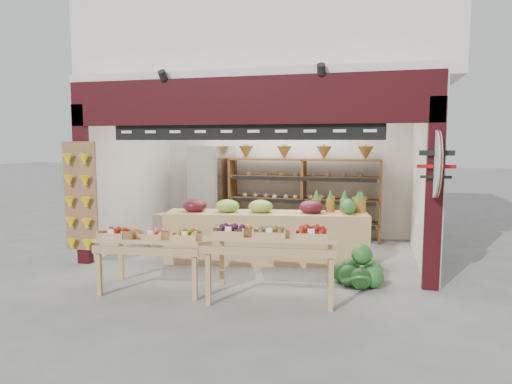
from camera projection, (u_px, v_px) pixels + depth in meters
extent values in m
plane|color=slate|center=(258.00, 258.00, 8.06)|extent=(60.00, 60.00, 0.00)
cube|color=white|center=(283.00, 166.00, 10.10)|extent=(5.76, 0.18, 3.00)
cube|color=white|center=(131.00, 169.00, 9.17)|extent=(0.18, 3.38, 3.00)
cube|color=white|center=(425.00, 174.00, 7.77)|extent=(0.18, 3.38, 3.00)
cube|color=white|center=(266.00, 86.00, 8.30)|extent=(5.76, 3.38, 0.12)
cube|color=white|center=(279.00, 35.00, 9.23)|extent=(6.36, 4.60, 2.40)
cube|color=black|center=(240.00, 101.00, 6.76)|extent=(5.70, 0.14, 0.70)
cube|color=black|center=(83.00, 185.00, 7.59)|extent=(0.22, 0.14, 2.65)
cube|color=black|center=(434.00, 195.00, 6.22)|extent=(0.22, 0.14, 2.65)
cube|color=black|center=(241.00, 131.00, 6.84)|extent=(4.20, 0.05, 0.26)
cylinder|color=white|center=(249.00, 115.00, 6.85)|extent=(0.34, 0.05, 0.34)
cube|color=#916242|center=(81.00, 196.00, 7.52)|extent=(0.60, 0.04, 1.80)
cylinder|color=silver|center=(436.00, 164.00, 6.08)|extent=(0.04, 0.90, 0.90)
cylinder|color=maroon|center=(436.00, 164.00, 6.06)|extent=(0.01, 0.92, 0.92)
cube|color=brown|center=(233.00, 197.00, 10.01)|extent=(0.05, 0.52, 1.67)
cube|color=brown|center=(303.00, 199.00, 9.62)|extent=(0.05, 0.52, 1.67)
cube|color=brown|center=(380.00, 202.00, 9.23)|extent=(0.05, 0.52, 1.67)
cube|color=brown|center=(303.00, 221.00, 9.67)|extent=(3.13, 0.52, 0.04)
cube|color=brown|center=(303.00, 199.00, 9.62)|extent=(3.13, 0.52, 0.04)
cube|color=brown|center=(304.00, 177.00, 9.57)|extent=(3.13, 0.52, 0.04)
cube|color=brown|center=(304.00, 159.00, 9.53)|extent=(3.13, 0.52, 0.04)
cone|color=brown|center=(246.00, 152.00, 9.83)|extent=(0.32, 0.32, 0.28)
cone|color=brown|center=(284.00, 153.00, 9.62)|extent=(0.32, 0.32, 0.28)
cone|color=brown|center=(324.00, 153.00, 9.41)|extent=(0.32, 0.32, 0.28)
cone|color=brown|center=(366.00, 153.00, 9.20)|extent=(0.32, 0.32, 0.28)
cube|color=#ACAEB3|center=(212.00, 190.00, 10.03)|extent=(0.96, 0.96, 1.95)
cube|color=silver|center=(163.00, 237.00, 8.95)|extent=(0.43, 0.34, 0.35)
cube|color=silver|center=(165.00, 221.00, 8.90)|extent=(0.39, 0.32, 0.29)
cube|color=#144D19|center=(186.00, 242.00, 8.68)|extent=(0.41, 0.32, 0.29)
cube|color=silver|center=(195.00, 238.00, 9.06)|extent=(0.37, 0.30, 0.27)
cube|color=tan|center=(266.00, 237.00, 7.78)|extent=(3.47, 1.24, 0.85)
ellipsoid|color=#59141E|center=(195.00, 206.00, 7.82)|extent=(0.42, 0.38, 0.23)
ellipsoid|color=#8CB23F|center=(227.00, 206.00, 7.77)|extent=(0.42, 0.38, 0.23)
ellipsoid|color=#8CB23F|center=(261.00, 206.00, 7.73)|extent=(0.42, 0.38, 0.23)
ellipsoid|color=#59141E|center=(311.00, 207.00, 7.66)|extent=(0.42, 0.38, 0.23)
cylinder|color=olive|center=(316.00, 205.00, 7.79)|extent=(0.15, 0.15, 0.22)
cylinder|color=olive|center=(330.00, 205.00, 7.78)|extent=(0.15, 0.15, 0.22)
cylinder|color=olive|center=(344.00, 206.00, 7.76)|extent=(0.15, 0.15, 0.22)
cylinder|color=olive|center=(358.00, 206.00, 7.74)|extent=(0.15, 0.15, 0.22)
cylinder|color=olive|center=(361.00, 206.00, 7.73)|extent=(0.15, 0.15, 0.22)
cube|color=tan|center=(155.00, 242.00, 6.28)|extent=(1.51, 0.96, 0.22)
cube|color=tan|center=(99.00, 275.00, 6.08)|extent=(0.07, 0.07, 0.57)
cube|color=tan|center=(195.00, 279.00, 5.90)|extent=(0.07, 0.07, 0.57)
cube|color=tan|center=(121.00, 261.00, 6.75)|extent=(0.07, 0.07, 0.57)
cube|color=tan|center=(208.00, 264.00, 6.57)|extent=(0.07, 0.07, 0.57)
cube|color=tan|center=(272.00, 240.00, 5.95)|extent=(1.73, 1.09, 0.24)
cube|color=tan|center=(208.00, 279.00, 5.71)|extent=(0.07, 0.07, 0.67)
cube|color=tan|center=(331.00, 285.00, 5.49)|extent=(0.07, 0.07, 0.67)
cube|color=tan|center=(222.00, 262.00, 6.50)|extent=(0.07, 0.07, 0.67)
cube|color=tan|center=(330.00, 267.00, 6.28)|extent=(0.07, 0.07, 0.67)
sphere|color=#1B511E|center=(349.00, 276.00, 6.48)|extent=(0.31, 0.31, 0.31)
sphere|color=#1B511E|center=(373.00, 277.00, 6.40)|extent=(0.31, 0.31, 0.31)
sphere|color=#1B511E|center=(350.00, 269.00, 6.80)|extent=(0.31, 0.31, 0.31)
sphere|color=#1B511E|center=(373.00, 271.00, 6.72)|extent=(0.31, 0.31, 0.31)
sphere|color=#1B511E|center=(362.00, 255.00, 6.57)|extent=(0.31, 0.31, 0.31)
sphere|color=#1B511E|center=(361.00, 279.00, 6.34)|extent=(0.31, 0.31, 0.31)
sphere|color=#1B511E|center=(342.00, 272.00, 6.67)|extent=(0.31, 0.31, 0.31)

